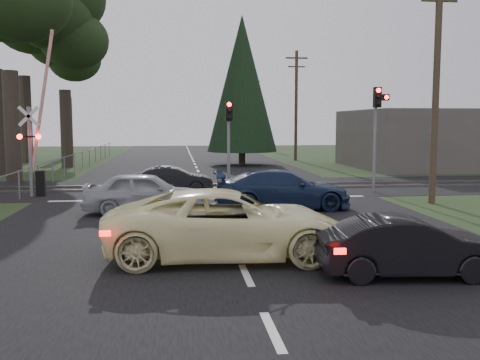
{
  "coord_description": "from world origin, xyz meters",
  "views": [
    {
      "loc": [
        -1.4,
        -13.62,
        3.13
      ],
      "look_at": [
        0.62,
        3.29,
        1.3
      ],
      "focal_mm": 40.0,
      "sensor_mm": 36.0,
      "label": 1
    }
  ],
  "objects": [
    {
      "name": "conifer_tree",
      "position": [
        3.5,
        26.0,
        5.99
      ],
      "size": [
        5.2,
        5.2,
        11.0
      ],
      "color": "#473D33",
      "rests_on": "ground"
    },
    {
      "name": "traffic_signal_center",
      "position": [
        1.0,
        10.68,
        2.81
      ],
      "size": [
        0.32,
        0.48,
        4.1
      ],
      "color": "slate",
      "rests_on": "ground"
    },
    {
      "name": "crossing_signal",
      "position": [
        -7.27,
        9.79,
        2.06
      ],
      "size": [
        1.62,
        0.38,
        6.96
      ],
      "color": "slate",
      "rests_on": "ground"
    },
    {
      "name": "building_right",
      "position": [
        18.0,
        22.0,
        2.0
      ],
      "size": [
        14.0,
        10.0,
        4.0
      ],
      "primitive_type": "cube",
      "color": "#59514C",
      "rests_on": "ground"
    },
    {
      "name": "dark_hatchback",
      "position": [
        3.27,
        -3.47,
        0.61
      ],
      "size": [
        3.82,
        1.62,
        1.23
      ],
      "primitive_type": "imported",
      "rotation": [
        0.0,
        0.0,
        1.48
      ],
      "color": "black",
      "rests_on": "ground"
    },
    {
      "name": "traffic_signal_right",
      "position": [
        7.55,
        9.47,
        3.31
      ],
      "size": [
        0.68,
        0.48,
        4.7
      ],
      "color": "slate",
      "rests_on": "ground"
    },
    {
      "name": "blue_sedan",
      "position": [
        2.41,
        5.28,
        0.71
      ],
      "size": [
        4.94,
        2.04,
        1.43
      ],
      "primitive_type": "imported",
      "rotation": [
        0.0,
        0.0,
        1.56
      ],
      "color": "#172546",
      "rests_on": "ground"
    },
    {
      "name": "utility_pole_far",
      "position": [
        8.5,
        55.0,
        4.73
      ],
      "size": [
        1.8,
        0.26,
        9.0
      ],
      "color": "#4C3D2D",
      "rests_on": "ground"
    },
    {
      "name": "stop_line",
      "position": [
        0.0,
        8.2,
        0.01
      ],
      "size": [
        13.0,
        0.35,
        0.0
      ],
      "primitive_type": "cube",
      "color": "silver",
      "rests_on": "ground"
    },
    {
      "name": "cream_coupe",
      "position": [
        -0.2,
        -1.5,
        0.79
      ],
      "size": [
        5.82,
        2.89,
        1.58
      ],
      "primitive_type": "imported",
      "rotation": [
        0.0,
        0.0,
        1.52
      ],
      "color": "#FFF7B6",
      "rests_on": "ground"
    },
    {
      "name": "road",
      "position": [
        0.0,
        10.0,
        0.01
      ],
      "size": [
        14.0,
        100.0,
        0.01
      ],
      "primitive_type": "cube",
      "color": "black",
      "rests_on": "ground"
    },
    {
      "name": "euc_tree_e",
      "position": [
        -11.0,
        36.0,
        9.51
      ],
      "size": [
        6.0,
        6.0,
        13.2
      ],
      "color": "#473D33",
      "rests_on": "ground"
    },
    {
      "name": "euc_tree_c",
      "position": [
        -9.0,
        25.0,
        9.51
      ],
      "size": [
        6.0,
        6.0,
        13.2
      ],
      "color": "#473D33",
      "rests_on": "ground"
    },
    {
      "name": "rail_near",
      "position": [
        0.0,
        11.2,
        0.05
      ],
      "size": [
        120.0,
        0.12,
        0.1
      ],
      "primitive_type": "cube",
      "color": "#59544C",
      "rests_on": "ground"
    },
    {
      "name": "fence_left",
      "position": [
        -7.8,
        22.5,
        0.0
      ],
      "size": [
        0.1,
        36.0,
        1.2
      ],
      "primitive_type": null,
      "color": "slate",
      "rests_on": "ground"
    },
    {
      "name": "ground",
      "position": [
        0.0,
        0.0,
        0.0
      ],
      "size": [
        120.0,
        120.0,
        0.0
      ],
      "primitive_type": "plane",
      "color": "#243618",
      "rests_on": "ground"
    },
    {
      "name": "rail_far",
      "position": [
        0.0,
        12.8,
        0.05
      ],
      "size": [
        120.0,
        0.12,
        0.1
      ],
      "primitive_type": "cube",
      "color": "#59544C",
      "rests_on": "ground"
    },
    {
      "name": "utility_pole_near",
      "position": [
        8.5,
        6.0,
        4.73
      ],
      "size": [
        1.8,
        0.26,
        9.0
      ],
      "color": "#4C3D2D",
      "rests_on": "ground"
    },
    {
      "name": "euc_tree_d",
      "position": [
        -13.0,
        30.0,
        11.91
      ],
      "size": [
        7.5,
        7.5,
        16.5
      ],
      "color": "#473D33",
      "rests_on": "ground"
    },
    {
      "name": "rail_corridor",
      "position": [
        0.0,
        12.0,
        0.01
      ],
      "size": [
        120.0,
        8.0,
        0.01
      ],
      "primitive_type": "cube",
      "color": "black",
      "rests_on": "ground"
    },
    {
      "name": "silver_car",
      "position": [
        -2.46,
        4.93,
        0.72
      ],
      "size": [
        4.25,
        1.79,
        1.44
      ],
      "primitive_type": "imported",
      "rotation": [
        0.0,
        0.0,
        1.55
      ],
      "color": "#A0A2A8",
      "rests_on": "ground"
    },
    {
      "name": "dark_car_far",
      "position": [
        -1.56,
        10.25,
        0.59
      ],
      "size": [
        3.58,
        1.28,
        1.18
      ],
      "primitive_type": "imported",
      "rotation": [
        0.0,
        0.0,
        1.56
      ],
      "color": "black",
      "rests_on": "ground"
    },
    {
      "name": "utility_pole_mid",
      "position": [
        8.5,
        30.0,
        4.73
      ],
      "size": [
        1.8,
        0.26,
        9.0
      ],
      "color": "#4C3D2D",
      "rests_on": "ground"
    }
  ]
}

